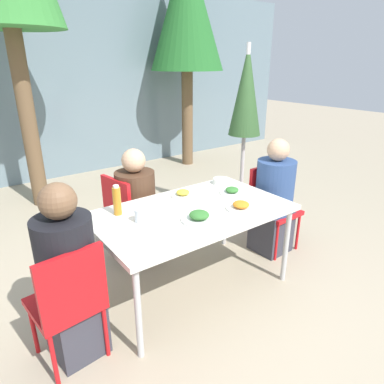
% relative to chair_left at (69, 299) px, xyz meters
% --- Properties ---
extents(ground_plane, '(24.00, 24.00, 0.00)m').
position_rel_chair_left_xyz_m(ground_plane, '(1.07, 0.19, -0.50)').
color(ground_plane, tan).
extents(building_facade, '(10.00, 0.20, 3.00)m').
position_rel_chair_left_xyz_m(building_facade, '(1.07, 4.03, 1.00)').
color(building_facade, slate).
rests_on(building_facade, ground).
extents(dining_table, '(1.55, 0.92, 0.73)m').
position_rel_chair_left_xyz_m(dining_table, '(1.07, 0.19, 0.19)').
color(dining_table, silver).
rests_on(dining_table, ground).
extents(chair_left, '(0.44, 0.44, 0.85)m').
position_rel_chair_left_xyz_m(chair_left, '(0.00, 0.00, 0.00)').
color(chair_left, red).
rests_on(chair_left, ground).
extents(person_left, '(0.35, 0.35, 1.20)m').
position_rel_chair_left_xyz_m(person_left, '(0.04, 0.09, 0.07)').
color(person_left, '#383842').
rests_on(person_left, ground).
extents(chair_right, '(0.41, 0.41, 0.85)m').
position_rel_chair_left_xyz_m(chair_right, '(2.14, 0.31, 0.00)').
color(chair_right, red).
rests_on(chair_right, ground).
extents(person_right, '(0.37, 0.37, 1.17)m').
position_rel_chair_left_xyz_m(person_right, '(2.09, 0.22, 0.05)').
color(person_right, '#383842').
rests_on(person_right, ground).
extents(chair_far, '(0.47, 0.47, 0.85)m').
position_rel_chair_left_xyz_m(chair_far, '(0.85, 0.94, 0.00)').
color(chair_far, red).
rests_on(chair_far, ground).
extents(person_far, '(0.39, 0.39, 1.11)m').
position_rel_chair_left_xyz_m(person_far, '(0.93, 0.90, 0.02)').
color(person_far, black).
rests_on(person_far, ground).
extents(closed_umbrella, '(0.36, 0.36, 2.01)m').
position_rel_chair_left_xyz_m(closed_umbrella, '(2.32, 0.91, 0.95)').
color(closed_umbrella, '#333333').
rests_on(closed_umbrella, ground).
extents(plate_0, '(0.27, 0.27, 0.07)m').
position_rel_chair_left_xyz_m(plate_0, '(1.00, 0.00, 0.27)').
color(plate_0, white).
rests_on(plate_0, dining_table).
extents(plate_1, '(0.21, 0.21, 0.06)m').
position_rel_chair_left_xyz_m(plate_1, '(1.17, 0.47, 0.26)').
color(plate_1, white).
rests_on(plate_1, dining_table).
extents(plate_2, '(0.24, 0.24, 0.07)m').
position_rel_chair_left_xyz_m(plate_2, '(1.39, -0.03, 0.26)').
color(plate_2, white).
rests_on(plate_2, dining_table).
extents(plate_3, '(0.21, 0.21, 0.06)m').
position_rel_chair_left_xyz_m(plate_3, '(1.56, 0.26, 0.26)').
color(plate_3, white).
rests_on(plate_3, dining_table).
extents(bottle, '(0.06, 0.06, 0.24)m').
position_rel_chair_left_xyz_m(bottle, '(0.56, 0.46, 0.35)').
color(bottle, '#B7751E').
rests_on(bottle, dining_table).
extents(drinking_cup, '(0.08, 0.08, 0.10)m').
position_rel_chair_left_xyz_m(drinking_cup, '(0.63, 0.24, 0.29)').
color(drinking_cup, silver).
rests_on(drinking_cup, dining_table).
extents(salad_bowl, '(0.14, 0.14, 0.05)m').
position_rel_chair_left_xyz_m(salad_bowl, '(1.65, 0.52, 0.26)').
color(salad_bowl, white).
rests_on(salad_bowl, dining_table).
extents(tree_behind_left, '(1.25, 1.25, 3.62)m').
position_rel_chair_left_xyz_m(tree_behind_left, '(3.26, 3.31, 2.11)').
color(tree_behind_left, brown).
rests_on(tree_behind_left, ground).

